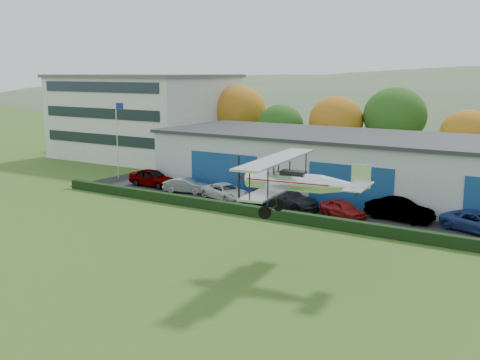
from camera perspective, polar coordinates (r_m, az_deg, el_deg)
The scene contains 15 objects.
ground at distance 30.86m, azimuth -14.18°, elevation -9.97°, with size 300.00×300.00×0.00m, color #3A621F.
apron at distance 45.75m, azimuth 8.06°, elevation -2.88°, with size 48.00×9.00×0.05m, color black.
hedge at distance 41.46m, azimuth 5.29°, elevation -3.72°, with size 46.00×0.60×0.80m, color black.
hangar at distance 50.87m, azimuth 13.48°, elevation 1.33°, with size 40.60×12.60×5.30m.
office_block at distance 73.73m, azimuth -9.55°, elevation 6.34°, with size 20.60×15.60×10.40m.
flagpole at distance 58.81m, azimuth -12.14°, elevation 4.73°, with size 1.05×0.10×8.00m.
tree_belt at distance 63.74m, azimuth 13.85°, elevation 5.85°, with size 75.70×13.22×10.12m.
car_0 at distance 54.57m, azimuth -8.75°, elevation 0.23°, with size 1.94×4.82×1.64m, color gray.
car_1 at distance 51.33m, azimuth -5.43°, elevation -0.53°, with size 1.41×4.04×1.33m, color silver.
car_2 at distance 48.39m, azimuth -1.41°, elevation -1.18°, with size 2.22×4.81×1.34m, color silver.
car_3 at distance 45.32m, azimuth 4.55°, elevation -1.82°, with size 2.35×5.78×1.68m, color black.
car_4 at distance 43.10m, azimuth 10.27°, elevation -2.86°, with size 1.58×3.92×1.34m, color maroon.
car_5 at distance 43.22m, azimuth 15.67°, elevation -2.87°, with size 1.70×4.87×1.60m, color gray.
car_6 at distance 41.80m, azimuth 22.78°, elevation -3.93°, with size 2.31×5.02×1.40m, color navy.
biplane at distance 31.04m, azimuth 5.51°, elevation -0.01°, with size 7.53×8.64×3.21m.
Camera 1 is at (21.33, -19.51, 10.78)m, focal length 42.65 mm.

